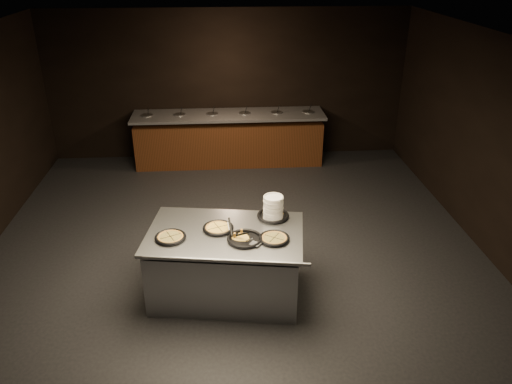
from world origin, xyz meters
TOP-DOWN VIEW (x-y plane):
  - room at (0.00, 0.00)m, footprint 7.02×8.02m
  - salad_bar at (0.00, 3.56)m, footprint 3.70×0.83m
  - serving_counter at (-0.14, -0.66)m, footprint 1.97×1.44m
  - plate_stack at (0.46, -0.38)m, footprint 0.24×0.24m
  - pan_veggie_whole at (-0.76, -0.76)m, footprint 0.36×0.36m
  - pan_cheese_whole at (-0.22, -0.59)m, footprint 0.37×0.37m
  - pan_cheese_slices_a at (0.46, -0.33)m, footprint 0.40×0.40m
  - pan_cheese_slices_b at (0.09, -0.85)m, footprint 0.41×0.41m
  - pan_veggie_slices at (0.42, -0.87)m, footprint 0.36×0.36m
  - server_left at (-0.08, -0.68)m, footprint 0.13×0.35m
  - server_right at (0.10, -0.91)m, footprint 0.29×0.23m

SIDE VIEW (x-z plane):
  - serving_counter at x=-0.14m, z-range -0.02..0.85m
  - salad_bar at x=0.00m, z-range -0.15..1.03m
  - pan_cheese_slices_b at x=0.09m, z-range 0.87..0.91m
  - pan_cheese_slices_a at x=0.46m, z-range 0.87..0.91m
  - pan_veggie_slices at x=0.42m, z-range 0.87..0.91m
  - pan_veggie_whole at x=-0.76m, z-range 0.87..0.91m
  - pan_cheese_whole at x=-0.22m, z-range 0.87..0.91m
  - server_right at x=0.10m, z-range 0.87..1.03m
  - server_left at x=-0.08m, z-range 0.87..1.04m
  - plate_stack at x=0.46m, z-range 0.87..1.18m
  - room at x=0.00m, z-range -0.01..2.91m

